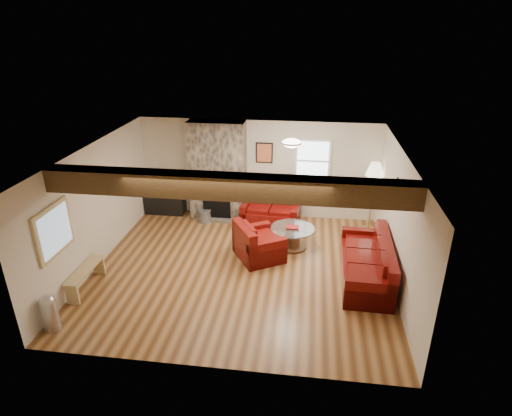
{
  "coord_description": "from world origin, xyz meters",
  "views": [
    {
      "loc": [
        1.29,
        -7.46,
        4.74
      ],
      "look_at": [
        0.25,
        0.4,
        1.22
      ],
      "focal_mm": 30.0,
      "sensor_mm": 36.0,
      "label": 1
    }
  ],
  "objects_px": {
    "sofa_three": "(366,261)",
    "armchair_red": "(259,241)",
    "tv_cabinet": "(166,204)",
    "television": "(164,187)",
    "coffee_table": "(292,238)",
    "floor_lamp": "(375,173)",
    "loveseat": "(271,210)"
  },
  "relations": [
    {
      "from": "coffee_table",
      "to": "floor_lamp",
      "type": "height_order",
      "value": "floor_lamp"
    },
    {
      "from": "loveseat",
      "to": "television",
      "type": "relative_size",
      "value": 1.82
    },
    {
      "from": "coffee_table",
      "to": "loveseat",
      "type": "bearing_deg",
      "value": 117.39
    },
    {
      "from": "tv_cabinet",
      "to": "television",
      "type": "xyz_separation_m",
      "value": [
        0.0,
        0.0,
        0.48
      ]
    },
    {
      "from": "sofa_three",
      "to": "floor_lamp",
      "type": "distance_m",
      "value": 2.53
    },
    {
      "from": "sofa_three",
      "to": "floor_lamp",
      "type": "relative_size",
      "value": 1.28
    },
    {
      "from": "loveseat",
      "to": "tv_cabinet",
      "type": "relative_size",
      "value": 1.39
    },
    {
      "from": "coffee_table",
      "to": "floor_lamp",
      "type": "distance_m",
      "value": 2.48
    },
    {
      "from": "coffee_table",
      "to": "television",
      "type": "bearing_deg",
      "value": 156.99
    },
    {
      "from": "sofa_three",
      "to": "tv_cabinet",
      "type": "relative_size",
      "value": 2.12
    },
    {
      "from": "sofa_three",
      "to": "tv_cabinet",
      "type": "bearing_deg",
      "value": -115.85
    },
    {
      "from": "coffee_table",
      "to": "armchair_red",
      "type": "bearing_deg",
      "value": -142.34
    },
    {
      "from": "armchair_red",
      "to": "coffee_table",
      "type": "distance_m",
      "value": 0.88
    },
    {
      "from": "loveseat",
      "to": "sofa_three",
      "type": "bearing_deg",
      "value": -41.86
    },
    {
      "from": "armchair_red",
      "to": "tv_cabinet",
      "type": "bearing_deg",
      "value": 23.14
    },
    {
      "from": "armchair_red",
      "to": "television",
      "type": "distance_m",
      "value": 3.4
    },
    {
      "from": "sofa_three",
      "to": "loveseat",
      "type": "xyz_separation_m",
      "value": [
        -2.1,
        2.26,
        -0.04
      ]
    },
    {
      "from": "sofa_three",
      "to": "loveseat",
      "type": "distance_m",
      "value": 3.09
    },
    {
      "from": "floor_lamp",
      "to": "armchair_red",
      "type": "bearing_deg",
      "value": -145.73
    },
    {
      "from": "coffee_table",
      "to": "floor_lamp",
      "type": "relative_size",
      "value": 0.59
    },
    {
      "from": "sofa_three",
      "to": "armchair_red",
      "type": "distance_m",
      "value": 2.26
    },
    {
      "from": "television",
      "to": "armchair_red",
      "type": "bearing_deg",
      "value": -35.83
    },
    {
      "from": "loveseat",
      "to": "floor_lamp",
      "type": "bearing_deg",
      "value": 5.8
    },
    {
      "from": "coffee_table",
      "to": "floor_lamp",
      "type": "xyz_separation_m",
      "value": [
        1.82,
        1.18,
        1.2
      ]
    },
    {
      "from": "loveseat",
      "to": "floor_lamp",
      "type": "distance_m",
      "value": 2.65
    },
    {
      "from": "sofa_three",
      "to": "tv_cabinet",
      "type": "distance_m",
      "value": 5.56
    },
    {
      "from": "television",
      "to": "sofa_three",
      "type": "bearing_deg",
      "value": -27.46
    },
    {
      "from": "television",
      "to": "tv_cabinet",
      "type": "bearing_deg",
      "value": 0.0
    },
    {
      "from": "coffee_table",
      "to": "sofa_three",
      "type": "bearing_deg",
      "value": -36.37
    },
    {
      "from": "coffee_table",
      "to": "television",
      "type": "relative_size",
      "value": 1.27
    },
    {
      "from": "loveseat",
      "to": "armchair_red",
      "type": "xyz_separation_m",
      "value": [
        -0.08,
        -1.68,
        0.02
      ]
    },
    {
      "from": "armchair_red",
      "to": "tv_cabinet",
      "type": "relative_size",
      "value": 0.97
    }
  ]
}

